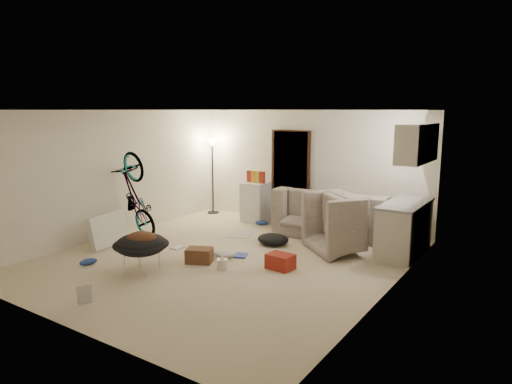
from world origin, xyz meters
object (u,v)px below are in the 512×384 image
Objects in this scene: floor_lamp at (212,160)px; juicer at (222,263)px; sofa at (333,218)px; bicycle at (136,215)px; mini_fridge at (255,202)px; saucer_chair at (141,249)px; kitchen_counter at (404,229)px; tv_box at (108,230)px; drink_case_a at (199,255)px; armchair at (353,229)px; drink_case_b at (280,261)px.

floor_lamp is 4.27m from juicer.
juicer is (-0.59, -2.90, -0.24)m from sofa.
bicycle is (-3.17, -2.34, 0.12)m from sofa.
mini_fridge reaches higher than saucer_chair.
kitchen_counter is 4.50m from saucer_chair.
mini_fridge reaches higher than kitchen_counter.
saucer_chair reaches higher than tv_box.
saucer_chair is 3.47× the size of juicer.
saucer_chair is at bearing -141.77° from juicer.
saucer_chair is (0.37, -3.77, -0.08)m from mini_fridge.
sofa is at bearing 43.50° from drink_case_a.
saucer_chair is at bearing -122.19° from bicycle.
floor_lamp is 1.53× the size of armchair.
kitchen_counter is 5.10m from bicycle.
sofa is 3.05m from drink_case_a.
bicycle is 1.98× the size of mini_fridge.
floor_lamp is 3.90m from drink_case_a.
sofa is (-1.56, 0.45, -0.10)m from kitchen_counter.
mini_fridge is 3.36m from tv_box.
drink_case_a is (0.83, -2.93, -0.32)m from mini_fridge.
drink_case_a is (-2.69, -2.38, -0.32)m from kitchen_counter.
saucer_chair is 1.72m from tv_box.
drink_case_b is at bearing 1.60° from tv_box.
juicer is at bearing -67.93° from mini_fridge.
sofa is at bearing -3.50° from floor_lamp.
kitchen_counter is 3.28m from juicer.
juicer is (2.57, -0.55, -0.36)m from bicycle.
kitchen_counter is 0.89m from armchair.
juicer is at bearing -6.99° from tv_box.
tv_box is (0.00, -0.68, -0.16)m from bicycle.
mini_fridge is (-3.51, 0.55, 0.00)m from kitchen_counter.
bicycle is 4.24× the size of drink_case_b.
armchair is 2.81× the size of drink_case_a.
juicer is at bearing -131.39° from kitchen_counter.
saucer_chair is 0.99m from drink_case_a.
drink_case_b is at bearing -4.38° from drink_case_a.
kitchen_counter is 1.74× the size of saucer_chair.
saucer_chair is (1.59, -1.33, -0.10)m from bicycle.
bicycle reaches higher than saucer_chair.
drink_case_b is (1.28, 0.48, -0.00)m from drink_case_a.
bicycle is 7.07× the size of juicer.
kitchen_counter is at bearing -120.38° from armchair.
bicycle reaches higher than tv_box.
drink_case_b is at bearing 110.31° from armchair.
tv_box is at bearing 160.59° from drink_case_a.
tv_box is at bearing 157.90° from saucer_chair.
armchair is at bearing -60.05° from bicycle.
armchair is (4.00, -0.95, -0.92)m from floor_lamp.
armchair is 4.21m from bicycle.
floor_lamp reaches higher than drink_case_a.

